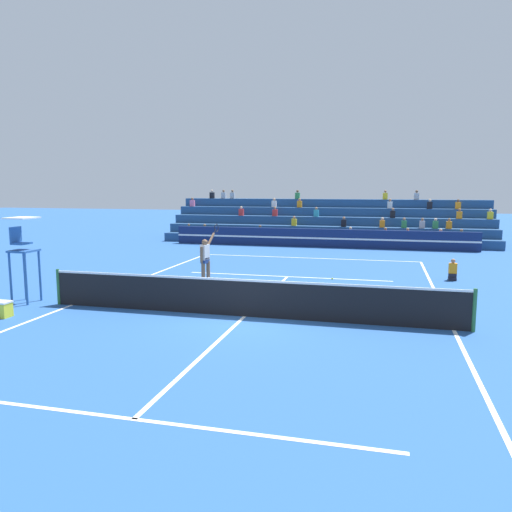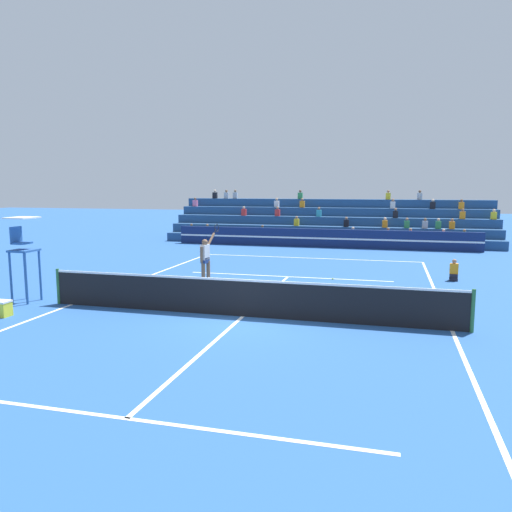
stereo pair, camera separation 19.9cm
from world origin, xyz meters
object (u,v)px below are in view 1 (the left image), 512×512
object	(u,v)px
umpire_chair	(22,248)
tennis_ball	(332,279)
equipment_cooler	(1,309)
ball_kid_courtside	(453,272)
tennis_player	(206,259)

from	to	relation	value
umpire_chair	tennis_ball	size ratio (longest dim) A/B	39.26
umpire_chair	equipment_cooler	size ratio (longest dim) A/B	5.34
equipment_cooler	tennis_ball	bearing A→B (deg)	43.70
ball_kid_courtside	equipment_cooler	xyz separation A→B (m)	(-12.89, -8.98, -0.10)
tennis_player	ball_kid_courtside	bearing A→B (deg)	20.55
ball_kid_courtside	tennis_ball	world-z (taller)	ball_kid_courtside
tennis_ball	equipment_cooler	distance (m)	11.57
ball_kid_courtside	umpire_chair	bearing A→B (deg)	-151.78
umpire_chair	equipment_cooler	world-z (taller)	umpire_chair
tennis_player	equipment_cooler	xyz separation A→B (m)	(-3.97, -5.64, -0.75)
equipment_cooler	ball_kid_courtside	bearing A→B (deg)	34.86
umpire_chair	ball_kid_courtside	world-z (taller)	umpire_chair
umpire_chair	equipment_cooler	xyz separation A→B (m)	(0.62, -1.73, -1.49)
umpire_chair	tennis_ball	bearing A→B (deg)	34.89
tennis_player	tennis_ball	size ratio (longest dim) A/B	33.48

